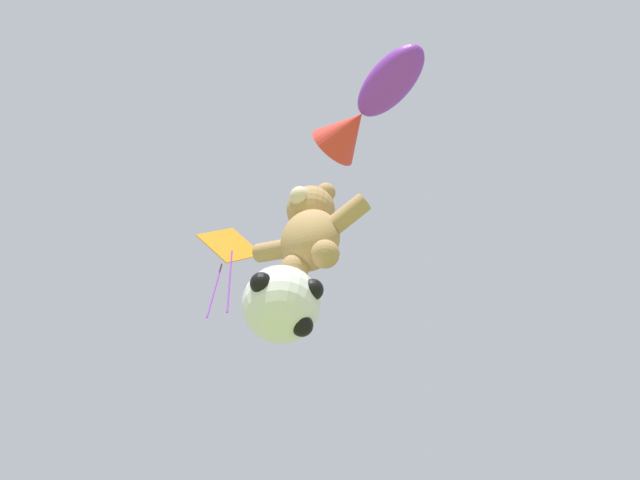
{
  "coord_description": "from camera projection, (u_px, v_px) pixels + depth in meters",
  "views": [
    {
      "loc": [
        4.63,
        1.8,
        1.74
      ],
      "look_at": [
        1.89,
        6.48,
        9.54
      ],
      "focal_mm": 40.0,
      "sensor_mm": 36.0,
      "label": 1
    }
  ],
  "objects": [
    {
      "name": "teddy_bear_kite",
      "position": [
        310.0,
        230.0,
        9.08
      ],
      "size": [
        1.69,
        0.74,
        1.71
      ],
      "color": "tan"
    },
    {
      "name": "diamond_kite",
      "position": [
        229.0,
        250.0,
        13.53
      ],
      "size": [
        0.87,
        1.05,
        2.73
      ],
      "color": "orange"
    },
    {
      "name": "soccer_ball_kite",
      "position": [
        282.0,
        304.0,
        8.21
      ],
      "size": [
        1.01,
        1.0,
        0.93
      ],
      "color": "white"
    },
    {
      "name": "fish_kite_violet",
      "position": [
        368.0,
        107.0,
        11.77
      ],
      "size": [
        2.37,
        1.57,
        0.87
      ],
      "color": "purple"
    }
  ]
}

